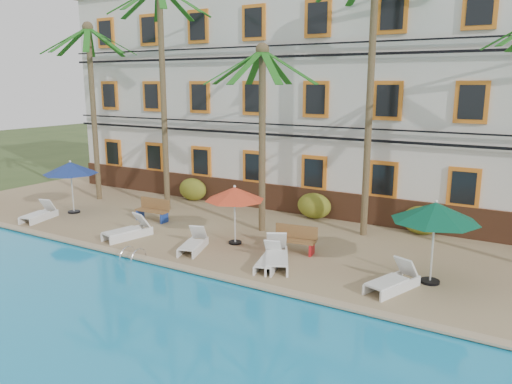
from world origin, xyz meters
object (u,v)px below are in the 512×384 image
Objects in this scene: umbrella_green at (435,212)px; lounger_a at (39,214)px; umbrella_blue at (71,168)px; lounger_c at (193,243)px; lounger_b at (128,230)px; bench_left at (153,209)px; palm_d at (371,65)px; bench_right at (294,239)px; palm_a at (92,89)px; palm_c at (262,112)px; umbrella_red at (235,194)px; lounger_d at (269,259)px; lounger_f at (393,280)px; lounger_e at (276,256)px; pool_ladder at (133,258)px; palm_b at (162,70)px.

umbrella_green is 1.36× the size of lounger_a.
umbrella_blue is 8.05m from lounger_c.
bench_left is (-0.86, 2.31, 0.19)m from lounger_b.
palm_d is 6.64× the size of bench_left.
lounger_c is 1.14× the size of bench_right.
lounger_a is 1.03× the size of lounger_c.
lounger_b is (5.88, -3.91, -5.11)m from palm_a.
palm_c is at bearing 163.31° from umbrella_green.
palm_c is 3.64× the size of lounger_b.
palm_a is 13.37m from palm_d.
umbrella_red reaches higher than lounger_d.
palm_a is 3.93× the size of umbrella_red.
lounger_c is 0.92× the size of lounger_f.
lounger_f is at bearing -126.64° from umbrella_green.
pool_ladder is (-4.38, -1.87, -0.31)m from lounger_e.
palm_c reaches higher than bench_left.
palm_c is at bearing 123.31° from lounger_d.
palm_b is 9.83m from bench_right.
pool_ladder is at bearing -167.29° from lounger_f.
palm_b is at bearing -174.87° from palm_d.
umbrella_red is at bearing 178.83° from umbrella_green.
palm_d reaches higher than lounger_d.
umbrella_red is at bearing 153.54° from lounger_e.
palm_b is at bearing 112.42° from bench_left.
umbrella_green reaches higher than umbrella_red.
lounger_f is at bearing -4.53° from umbrella_blue.
lounger_b is at bearing -158.67° from umbrella_red.
lounger_b is at bearing -178.36° from lounger_f.
pool_ladder is (1.74, -1.55, -0.28)m from lounger_b.
lounger_f is at bearing 1.52° from lounger_a.
palm_d is at bearing 15.73° from umbrella_blue.
umbrella_green is at bearing -4.81° from bench_left.
palm_a is 4.65× the size of lounger_a.
umbrella_green reaches higher than pool_ladder.
palm_d is at bearing 66.18° from bench_right.
palm_c is 5.53m from lounger_c.
umbrella_green is 2.26m from lounger_f.
umbrella_red reaches higher than bench_right.
palm_a is 1.19× the size of palm_c.
lounger_f is (6.04, -3.11, -4.34)m from palm_c.
palm_d is 5.25× the size of lounger_f.
pool_ladder is at bearing -124.15° from umbrella_red.
umbrella_green is 15.85m from lounger_a.
lounger_d is 0.82× the size of lounger_e.
lounger_f is 1.24× the size of bench_right.
palm_a is at bearing 176.90° from palm_c.
umbrella_blue is 15.40m from umbrella_green.
lounger_d reaches higher than pool_ladder.
palm_a is 11.35× the size of pool_ladder.
lounger_a is 1.05× the size of lounger_d.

